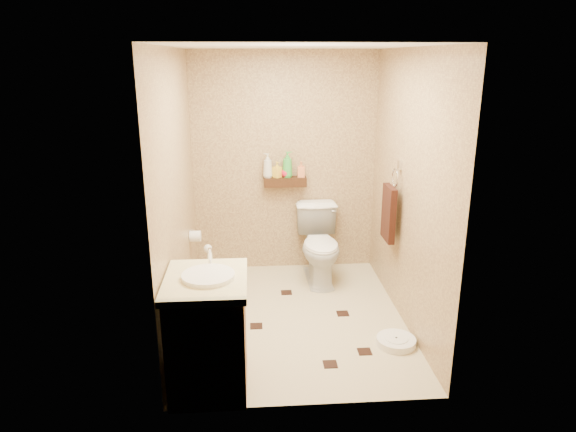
{
  "coord_description": "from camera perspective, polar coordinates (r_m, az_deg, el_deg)",
  "views": [
    {
      "loc": [
        -0.37,
        -4.26,
        2.32
      ],
      "look_at": [
        -0.04,
        0.25,
        0.92
      ],
      "focal_mm": 32.0,
      "sensor_mm": 36.0,
      "label": 1
    }
  ],
  "objects": [
    {
      "name": "ceiling",
      "position": [
        4.27,
        0.76,
        18.34
      ],
      "size": [
        2.0,
        2.5,
        0.02
      ],
      "primitive_type": "cube",
      "color": "white",
      "rests_on": "wall_back"
    },
    {
      "name": "floor_accents",
      "position": [
        4.81,
        1.25,
        -11.54
      ],
      "size": [
        1.22,
        1.46,
        0.01
      ],
      "color": "black",
      "rests_on": "ground"
    },
    {
      "name": "toilet_paper",
      "position": [
        5.23,
        -10.26,
        -2.21
      ],
      "size": [
        0.12,
        0.11,
        0.12
      ],
      "color": "white",
      "rests_on": "wall_left"
    },
    {
      "name": "wall_front",
      "position": [
        3.23,
        2.59,
        -3.06
      ],
      "size": [
        2.0,
        0.04,
        2.4
      ],
      "primitive_type": "cube",
      "color": "tan",
      "rests_on": "ground"
    },
    {
      "name": "wall_right",
      "position": [
        4.61,
        13.2,
        2.74
      ],
      "size": [
        0.04,
        2.5,
        2.4
      ],
      "primitive_type": "cube",
      "color": "tan",
      "rests_on": "ground"
    },
    {
      "name": "vanity",
      "position": [
        3.82,
        -8.86,
        -12.47
      ],
      "size": [
        0.58,
        0.7,
        0.99
      ],
      "rotation": [
        0.0,
        0.0,
        0.0
      ],
      "color": "brown",
      "rests_on": "ground"
    },
    {
      "name": "bathroom_scale",
      "position": [
        4.53,
        11.92,
        -13.47
      ],
      "size": [
        0.38,
        0.38,
        0.07
      ],
      "rotation": [
        0.0,
        0.0,
        -0.16
      ],
      "color": "white",
      "rests_on": "ground"
    },
    {
      "name": "towel_ring",
      "position": [
        4.88,
        11.18,
        0.58
      ],
      "size": [
        0.12,
        0.3,
        0.76
      ],
      "color": "silver",
      "rests_on": "wall_right"
    },
    {
      "name": "bottle_e",
      "position": [
        5.58,
        1.47,
        5.21
      ],
      "size": [
        0.08,
        0.08,
        0.17
      ],
      "primitive_type": "imported",
      "rotation": [
        0.0,
        0.0,
        6.23
      ],
      "color": "#DF7B4A",
      "rests_on": "wall_shelf"
    },
    {
      "name": "wall_back",
      "position": [
        5.63,
        -0.38,
        5.8
      ],
      "size": [
        2.0,
        0.04,
        2.4
      ],
      "primitive_type": "cube",
      "color": "tan",
      "rests_on": "ground"
    },
    {
      "name": "bottle_d",
      "position": [
        5.55,
        -0.07,
        5.76
      ],
      "size": [
        0.13,
        0.13,
        0.28
      ],
      "primitive_type": "imported",
      "rotation": [
        0.0,
        0.0,
        1.39
      ],
      "color": "green",
      "rests_on": "wall_shelf"
    },
    {
      "name": "toilet",
      "position": [
        5.49,
        3.58,
        -3.26
      ],
      "size": [
        0.46,
        0.79,
        0.8
      ],
      "primitive_type": "imported",
      "rotation": [
        0.0,
        0.0,
        0.02
      ],
      "color": "white",
      "rests_on": "ground"
    },
    {
      "name": "wall_shelf",
      "position": [
        5.59,
        -0.32,
        3.83
      ],
      "size": [
        0.46,
        0.14,
        0.1
      ],
      "primitive_type": "cube",
      "color": "#39200F",
      "rests_on": "wall_back"
    },
    {
      "name": "bottle_a",
      "position": [
        5.54,
        -2.27,
        5.63
      ],
      "size": [
        0.13,
        0.13,
        0.27
      ],
      "primitive_type": "imported",
      "rotation": [
        0.0,
        0.0,
        4.32
      ],
      "color": "beige",
      "rests_on": "wall_shelf"
    },
    {
      "name": "bottle_c",
      "position": [
        5.57,
        -0.2,
        5.03
      ],
      "size": [
        0.14,
        0.14,
        0.14
      ],
      "primitive_type": "imported",
      "rotation": [
        0.0,
        0.0,
        2.69
      ],
      "color": "red",
      "rests_on": "wall_shelf"
    },
    {
      "name": "bottle_b",
      "position": [
        5.56,
        -1.22,
        5.18
      ],
      "size": [
        0.11,
        0.11,
        0.17
      ],
      "primitive_type": "imported",
      "rotation": [
        0.0,
        0.0,
        0.73
      ],
      "color": "gold",
      "rests_on": "wall_shelf"
    },
    {
      "name": "ground",
      "position": [
        4.86,
        0.65,
        -11.24
      ],
      "size": [
        2.5,
        2.5,
        0.0
      ],
      "primitive_type": "plane",
      "color": "#CAB594",
      "rests_on": "ground"
    },
    {
      "name": "toilet_brush",
      "position": [
        5.36,
        -8.75,
        -6.49
      ],
      "size": [
        0.12,
        0.12,
        0.51
      ],
      "color": "#19675B",
      "rests_on": "ground"
    },
    {
      "name": "wall_left",
      "position": [
        4.45,
        -12.26,
        2.27
      ],
      "size": [
        0.04,
        2.5,
        2.4
      ],
      "primitive_type": "cube",
      "color": "tan",
      "rests_on": "ground"
    }
  ]
}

